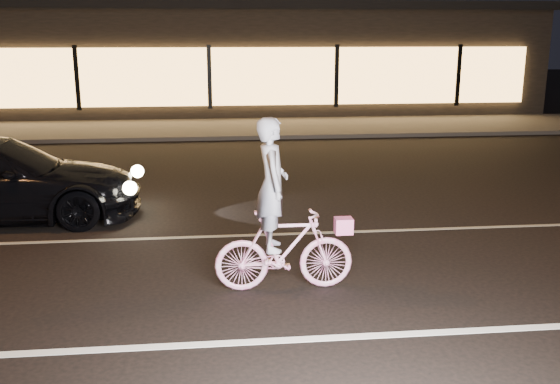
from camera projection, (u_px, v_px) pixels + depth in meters
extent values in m
plane|color=black|center=(210.00, 287.00, 7.83)|extent=(90.00, 90.00, 0.00)
cube|color=silver|center=(209.00, 344.00, 6.39)|extent=(60.00, 0.12, 0.01)
cube|color=gray|center=(210.00, 236.00, 9.76)|extent=(60.00, 0.10, 0.01)
cube|color=#383533|center=(211.00, 129.00, 20.34)|extent=(30.00, 4.00, 0.12)
cube|color=black|center=(210.00, 60.00, 25.64)|extent=(25.00, 8.00, 4.00)
cube|color=black|center=(208.00, 8.00, 25.13)|extent=(25.40, 8.40, 0.30)
cube|color=#F5AC55|center=(209.00, 77.00, 21.79)|extent=(23.00, 0.15, 2.00)
cube|color=black|center=(77.00, 78.00, 21.25)|extent=(0.15, 0.08, 2.20)
cube|color=black|center=(209.00, 77.00, 21.71)|extent=(0.15, 0.08, 2.20)
cube|color=black|center=(337.00, 76.00, 22.17)|extent=(0.15, 0.08, 2.20)
cube|color=black|center=(458.00, 75.00, 22.64)|extent=(0.15, 0.08, 2.20)
imported|color=#F1479E|center=(284.00, 250.00, 7.64)|extent=(1.71, 0.48, 1.03)
imported|color=white|center=(272.00, 185.00, 7.42)|extent=(0.39, 0.59, 1.62)
cube|color=#FF4E97|center=(344.00, 226.00, 7.65)|extent=(0.22, 0.18, 0.20)
sphere|color=#FFF2BF|center=(137.00, 171.00, 11.40)|extent=(0.23, 0.23, 0.23)
sphere|color=#FFF2BF|center=(130.00, 188.00, 10.16)|extent=(0.23, 0.23, 0.23)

